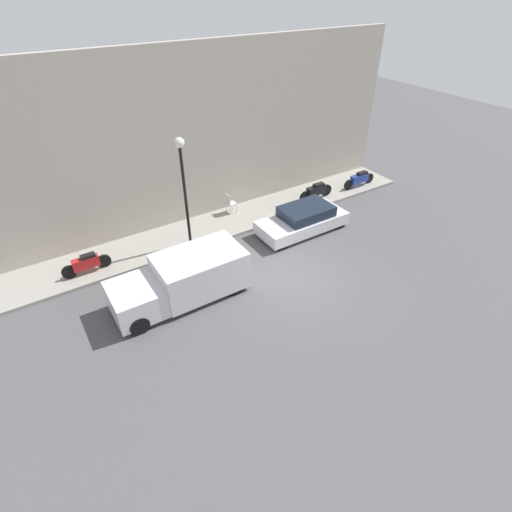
{
  "coord_description": "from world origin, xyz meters",
  "views": [
    {
      "loc": [
        -9.47,
        7.74,
        9.8
      ],
      "look_at": [
        1.31,
        0.85,
        0.6
      ],
      "focal_mm": 28.0,
      "sensor_mm": 36.0,
      "label": 1
    }
  ],
  "objects_px": {
    "motorcycle_black": "(316,191)",
    "streetlamp": "(183,172)",
    "motorcycle_red": "(86,263)",
    "motorcycle_blue": "(360,179)",
    "cafe_chair": "(230,202)",
    "parked_car": "(303,220)",
    "delivery_van": "(182,279)"
  },
  "relations": [
    {
      "from": "motorcycle_red",
      "to": "motorcycle_blue",
      "type": "bearing_deg",
      "value": -90.42
    },
    {
      "from": "motorcycle_red",
      "to": "motorcycle_blue",
      "type": "xyz_separation_m",
      "value": [
        -0.11,
        -14.43,
        0.01
      ]
    },
    {
      "from": "motorcycle_black",
      "to": "streetlamp",
      "type": "height_order",
      "value": "streetlamp"
    },
    {
      "from": "motorcycle_red",
      "to": "streetlamp",
      "type": "height_order",
      "value": "streetlamp"
    },
    {
      "from": "motorcycle_blue",
      "to": "streetlamp",
      "type": "xyz_separation_m",
      "value": [
        -0.2,
        10.18,
        2.88
      ]
    },
    {
      "from": "parked_car",
      "to": "streetlamp",
      "type": "relative_size",
      "value": 0.89
    },
    {
      "from": "parked_car",
      "to": "streetlamp",
      "type": "bearing_deg",
      "value": 71.79
    },
    {
      "from": "motorcycle_blue",
      "to": "streetlamp",
      "type": "relative_size",
      "value": 0.45
    },
    {
      "from": "cafe_chair",
      "to": "motorcycle_blue",
      "type": "bearing_deg",
      "value": -99.52
    },
    {
      "from": "streetlamp",
      "to": "cafe_chair",
      "type": "relative_size",
      "value": 4.83
    },
    {
      "from": "parked_car",
      "to": "motorcycle_black",
      "type": "distance_m",
      "value": 3.0
    },
    {
      "from": "delivery_van",
      "to": "motorcycle_blue",
      "type": "height_order",
      "value": "delivery_van"
    },
    {
      "from": "motorcycle_black",
      "to": "parked_car",
      "type": "bearing_deg",
      "value": 129.01
    },
    {
      "from": "motorcycle_black",
      "to": "delivery_van",
      "type": "bearing_deg",
      "value": 110.0
    },
    {
      "from": "motorcycle_red",
      "to": "cafe_chair",
      "type": "relative_size",
      "value": 1.93
    },
    {
      "from": "motorcycle_black",
      "to": "cafe_chair",
      "type": "bearing_deg",
      "value": 75.41
    },
    {
      "from": "streetlamp",
      "to": "delivery_van",
      "type": "bearing_deg",
      "value": 150.62
    },
    {
      "from": "motorcycle_black",
      "to": "motorcycle_blue",
      "type": "bearing_deg",
      "value": -91.71
    },
    {
      "from": "parked_car",
      "to": "motorcycle_red",
      "type": "distance_m",
      "value": 9.32
    },
    {
      "from": "cafe_chair",
      "to": "streetlamp",
      "type": "bearing_deg",
      "value": 117.19
    },
    {
      "from": "delivery_van",
      "to": "motorcycle_red",
      "type": "bearing_deg",
      "value": 38.56
    },
    {
      "from": "parked_car",
      "to": "cafe_chair",
      "type": "relative_size",
      "value": 4.32
    },
    {
      "from": "motorcycle_red",
      "to": "motorcycle_black",
      "type": "distance_m",
      "value": 11.46
    },
    {
      "from": "motorcycle_blue",
      "to": "delivery_van",
      "type": "bearing_deg",
      "value": 104.86
    },
    {
      "from": "parked_car",
      "to": "delivery_van",
      "type": "relative_size",
      "value": 0.86
    },
    {
      "from": "parked_car",
      "to": "motorcycle_red",
      "type": "height_order",
      "value": "parked_car"
    },
    {
      "from": "streetlamp",
      "to": "parked_car",
      "type": "bearing_deg",
      "value": -108.21
    },
    {
      "from": "parked_car",
      "to": "cafe_chair",
      "type": "distance_m",
      "value": 3.69
    },
    {
      "from": "motorcycle_blue",
      "to": "cafe_chair",
      "type": "relative_size",
      "value": 2.18
    },
    {
      "from": "delivery_van",
      "to": "streetlamp",
      "type": "xyz_separation_m",
      "value": [
        2.94,
        -1.66,
        2.59
      ]
    },
    {
      "from": "motorcycle_blue",
      "to": "cafe_chair",
      "type": "distance_m",
      "value": 7.49
    },
    {
      "from": "streetlamp",
      "to": "cafe_chair",
      "type": "xyz_separation_m",
      "value": [
        1.44,
        -2.8,
        -2.76
      ]
    }
  ]
}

